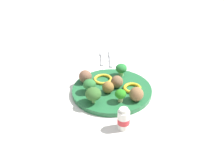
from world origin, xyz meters
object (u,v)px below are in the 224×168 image
at_px(pepper_ring_center, 103,79).
at_px(yogurt_bottle, 124,119).
at_px(broccoli_floret_mid_left, 121,94).
at_px(meatball_mid_left, 136,94).
at_px(meatball_far_rim, 108,87).
at_px(plate, 112,91).
at_px(broccoli_floret_back_left, 121,69).
at_px(napkin, 107,59).
at_px(pepper_ring_mid_left, 132,88).
at_px(broccoli_floret_mid_right, 89,85).
at_px(fork, 103,58).
at_px(knife, 111,58).
at_px(meatball_center, 85,76).
at_px(meatball_mid_right, 117,82).
at_px(broccoli_floret_front_right, 93,94).

height_order(pepper_ring_center, yogurt_bottle, yogurt_bottle).
distance_m(broccoli_floret_mid_left, meatball_mid_left, 0.05).
bearing_deg(broccoli_floret_mid_left, meatball_mid_left, -87.61).
bearing_deg(meatball_far_rim, plate, -37.95).
distance_m(broccoli_floret_back_left, meatball_far_rim, 0.12).
bearing_deg(napkin, pepper_ring_mid_left, -165.53).
bearing_deg(meatball_mid_left, meatball_far_rim, 57.63).
relative_size(pepper_ring_mid_left, yogurt_bottle, 0.90).
relative_size(plate, napkin, 1.65).
relative_size(broccoli_floret_mid_right, yogurt_bottle, 0.68).
bearing_deg(meatball_mid_left, pepper_ring_center, 36.39).
bearing_deg(fork, meatball_mid_left, -165.43).
height_order(meatball_far_rim, knife, meatball_far_rim).
distance_m(napkin, yogurt_bottle, 0.44).
bearing_deg(pepper_ring_center, plate, -155.46).
height_order(plate, meatball_mid_left, meatball_mid_left).
bearing_deg(broccoli_floret_mid_left, meatball_center, 39.85).
relative_size(plate, pepper_ring_mid_left, 4.40).
height_order(meatball_mid_right, pepper_ring_mid_left, meatball_mid_right).
bearing_deg(meatball_far_rim, broccoli_floret_back_left, -28.66).
bearing_deg(pepper_ring_center, meatball_far_rim, -171.55).
height_order(meatball_mid_left, pepper_ring_center, meatball_mid_left).
relative_size(broccoli_floret_back_left, broccoli_floret_front_right, 0.87).
relative_size(meatball_far_rim, meatball_mid_right, 0.93).
relative_size(meatball_center, napkin, 0.27).
bearing_deg(broccoli_floret_mid_right, meatball_far_rim, -98.08).
distance_m(meatball_mid_left, pepper_ring_center, 0.17).
bearing_deg(pepper_ring_mid_left, napkin, 14.47).
relative_size(broccoli_floret_front_right, knife, 0.37).
height_order(broccoli_floret_back_left, broccoli_floret_mid_left, broccoli_floret_back_left).
distance_m(knife, yogurt_bottle, 0.44).
bearing_deg(meatball_far_rim, meatball_center, 45.26).
bearing_deg(meatball_mid_right, meatball_mid_left, -147.82).
relative_size(broccoli_floret_mid_right, pepper_ring_mid_left, 0.76).
distance_m(broccoli_floret_back_left, meatball_mid_left, 0.17).
height_order(broccoli_floret_back_left, knife, broccoli_floret_back_left).
height_order(plate, broccoli_floret_mid_right, broccoli_floret_mid_right).
bearing_deg(yogurt_bottle, meatball_center, 23.36).
bearing_deg(broccoli_floret_front_right, broccoli_floret_mid_left, -92.55).
bearing_deg(plate, broccoli_floret_back_left, -26.30).
bearing_deg(broccoli_floret_mid_left, meatball_mid_right, 0.93).
bearing_deg(broccoli_floret_back_left, meatball_far_rim, 151.34).
bearing_deg(broccoli_floret_mid_left, yogurt_bottle, 177.45).
relative_size(pepper_ring_mid_left, fork, 0.53).
relative_size(broccoli_floret_mid_left, meatball_far_rim, 1.10).
bearing_deg(meatball_mid_right, knife, -0.82).
relative_size(broccoli_floret_mid_right, broccoli_floret_back_left, 1.01).
distance_m(meatball_center, yogurt_bottle, 0.27).
relative_size(meatball_far_rim, fork, 0.34).
height_order(meatball_mid_right, yogurt_bottle, yogurt_bottle).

